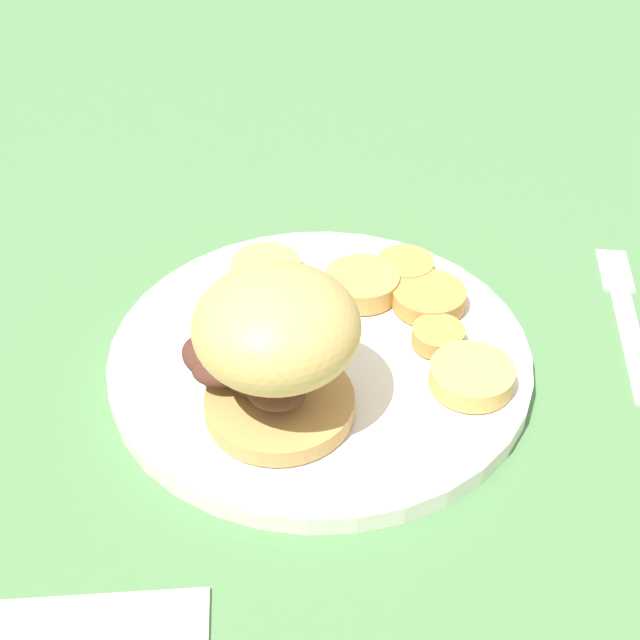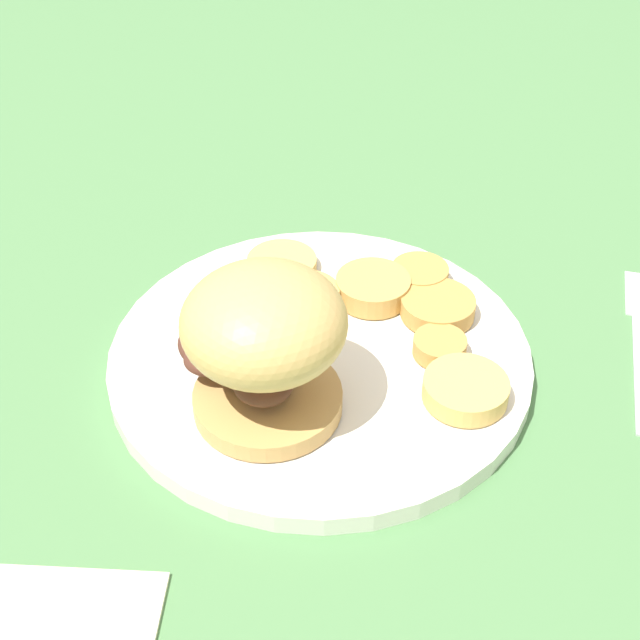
# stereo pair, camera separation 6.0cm
# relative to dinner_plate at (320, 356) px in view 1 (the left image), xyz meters

# --- Properties ---
(ground_plane) EXTENTS (4.00, 4.00, 0.00)m
(ground_plane) POSITION_rel_dinner_plate_xyz_m (0.00, 0.00, -0.01)
(ground_plane) COLOR #4C7A47
(dinner_plate) EXTENTS (0.29, 0.29, 0.02)m
(dinner_plate) POSITION_rel_dinner_plate_xyz_m (0.00, 0.00, 0.00)
(dinner_plate) COLOR white
(dinner_plate) RESTS_ON ground_plane
(sandwich) EXTENTS (0.12, 0.10, 0.10)m
(sandwich) POSITION_rel_dinner_plate_xyz_m (-0.04, 0.05, 0.06)
(sandwich) COLOR tan
(sandwich) RESTS_ON dinner_plate
(potato_round_0) EXTENTS (0.04, 0.04, 0.01)m
(potato_round_0) POSITION_rel_dinner_plate_xyz_m (0.04, -0.10, 0.01)
(potato_round_0) COLOR #BC8942
(potato_round_0) RESTS_ON dinner_plate
(potato_round_1) EXTENTS (0.04, 0.04, 0.01)m
(potato_round_1) POSITION_rel_dinner_plate_xyz_m (0.05, 0.03, 0.01)
(potato_round_1) COLOR tan
(potato_round_1) RESTS_ON dinner_plate
(potato_round_2) EXTENTS (0.05, 0.05, 0.02)m
(potato_round_2) POSITION_rel_dinner_plate_xyz_m (0.04, -0.06, 0.02)
(potato_round_2) COLOR tan
(potato_round_2) RESTS_ON dinner_plate
(potato_round_3) EXTENTS (0.04, 0.04, 0.01)m
(potato_round_3) POSITION_rel_dinner_plate_xyz_m (-0.04, -0.07, 0.01)
(potato_round_3) COLOR #BC8942
(potato_round_3) RESTS_ON dinner_plate
(potato_round_4) EXTENTS (0.05, 0.05, 0.01)m
(potato_round_4) POSITION_rel_dinner_plate_xyz_m (0.10, -0.01, 0.01)
(potato_round_4) COLOR tan
(potato_round_4) RESTS_ON dinner_plate
(potato_round_5) EXTENTS (0.05, 0.05, 0.02)m
(potato_round_5) POSITION_rel_dinner_plate_xyz_m (0.05, -0.01, 0.01)
(potato_round_5) COLOR tan
(potato_round_5) RESTS_ON dinner_plate
(potato_round_6) EXTENTS (0.05, 0.05, 0.01)m
(potato_round_6) POSITION_rel_dinner_plate_xyz_m (0.00, -0.09, 0.01)
(potato_round_6) COLOR #BC8942
(potato_round_6) RESTS_ON dinner_plate
(potato_round_7) EXTENTS (0.06, 0.06, 0.01)m
(potato_round_7) POSITION_rel_dinner_plate_xyz_m (-0.08, -0.07, 0.01)
(potato_round_7) COLOR tan
(potato_round_7) RESTS_ON dinner_plate
(fork) EXTENTS (0.15, 0.13, 0.00)m
(fork) POSITION_rel_dinner_plate_xyz_m (-0.07, -0.22, -0.01)
(fork) COLOR silver
(fork) RESTS_ON ground_plane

